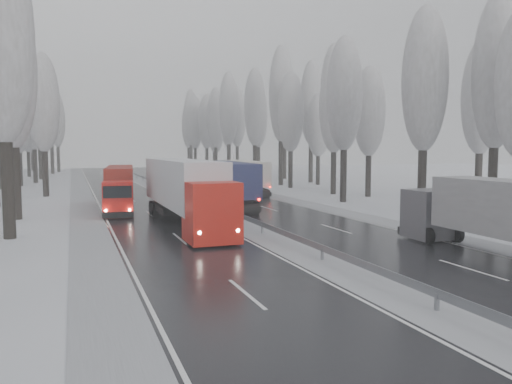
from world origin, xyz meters
TOP-DOWN VIEW (x-y plane):
  - ground at (0.00, 0.00)m, footprint 260.00×260.00m
  - carriageway_right at (5.25, 30.00)m, footprint 7.50×200.00m
  - carriageway_left at (-5.25, 30.00)m, footprint 7.50×200.00m
  - median_slush at (0.00, 30.00)m, footprint 3.00×200.00m
  - shoulder_right at (10.20, 30.00)m, footprint 2.40×200.00m
  - shoulder_left at (-10.20, 30.00)m, footprint 2.40×200.00m
  - median_guardrail at (0.00, 29.99)m, footprint 0.12×200.00m
  - tree_15 at (19.28, 12.71)m, footprint 3.60×3.60m
  - tree_16 at (15.04, 15.67)m, footprint 3.60×3.60m
  - tree_17 at (24.68, 19.67)m, footprint 3.60×3.60m
  - tree_18 at (14.51, 27.03)m, footprint 3.60×3.60m
  - tree_19 at (20.02, 31.03)m, footprint 3.60×3.60m
  - tree_20 at (17.90, 35.17)m, footprint 3.60×3.60m
  - tree_21 at (20.12, 39.17)m, footprint 3.60×3.60m
  - tree_22 at (17.02, 45.60)m, footprint 3.60×3.60m
  - tree_23 at (23.31, 49.60)m, footprint 3.60×3.60m
  - tree_24 at (17.90, 51.02)m, footprint 3.60×3.60m
  - tree_25 at (24.81, 55.02)m, footprint 3.60×3.60m
  - tree_26 at (17.56, 61.27)m, footprint 3.60×3.60m
  - tree_27 at (24.72, 65.27)m, footprint 3.60×3.60m
  - tree_28 at (16.34, 71.95)m, footprint 3.60×3.60m
  - tree_29 at (23.71, 75.95)m, footprint 3.60×3.60m
  - tree_30 at (16.56, 81.70)m, footprint 3.60×3.60m
  - tree_31 at (22.48, 85.70)m, footprint 3.60×3.60m
  - tree_32 at (16.63, 89.21)m, footprint 3.60×3.60m
  - tree_33 at (19.77, 93.21)m, footprint 3.60×3.60m
  - tree_34 at (15.73, 96.32)m, footprint 3.60×3.60m
  - tree_35 at (24.94, 100.32)m, footprint 3.60×3.60m
  - tree_36 at (17.04, 106.16)m, footprint 3.60×3.60m
  - tree_37 at (24.02, 110.16)m, footprint 3.60×3.60m
  - tree_38 at (18.73, 116.73)m, footprint 3.60×3.60m
  - tree_39 at (21.55, 120.73)m, footprint 3.60×3.60m
  - tree_56 at (-14.71, 15.70)m, footprint 3.60×3.60m
  - tree_58 at (-15.13, 24.57)m, footprint 3.60×3.60m
  - tree_62 at (-13.94, 43.73)m, footprint 3.60×3.60m
  - tree_64 at (-18.26, 52.71)m, footprint 3.60×3.60m
  - tree_66 at (-18.16, 62.35)m, footprint 3.60×3.60m
  - tree_67 at (-19.54, 66.35)m, footprint 3.60×3.60m
  - tree_68 at (-16.58, 69.11)m, footprint 3.60×3.60m
  - tree_69 at (-21.42, 73.11)m, footprint 3.60×3.60m
  - tree_70 at (-16.33, 79.19)m, footprint 3.60×3.60m
  - tree_71 at (-21.09, 83.19)m, footprint 3.60×3.60m
  - tree_72 at (-18.93, 88.54)m, footprint 3.60×3.60m
  - tree_73 at (-21.82, 92.54)m, footprint 3.60×3.60m
  - tree_74 at (-15.07, 99.33)m, footprint 3.60×3.60m
  - tree_75 at (-24.20, 103.33)m, footprint 3.60×3.60m
  - tree_76 at (-14.05, 108.72)m, footprint 3.60×3.60m
  - tree_77 at (-19.66, 112.72)m, footprint 3.60×3.60m
  - tree_78 at (-17.56, 115.31)m, footprint 3.60×3.60m
  - tree_79 at (-20.33, 119.31)m, footprint 3.60×3.60m
  - truck_blue_box at (2.29, 27.43)m, footprint 3.77×16.25m
  - truck_cream_box at (8.19, 39.90)m, footprint 3.43×15.45m
  - box_truck_distant at (6.81, 77.92)m, footprint 3.03×7.69m
  - truck_red_white at (-3.92, 16.49)m, footprint 2.91×17.87m
  - truck_red_red at (-7.12, 29.30)m, footprint 3.84×14.60m

SIDE VIEW (x-z plane):
  - ground at x=0.00m, z-range 0.00..0.00m
  - carriageway_right at x=5.25m, z-range 0.00..0.03m
  - carriageway_left at x=-5.25m, z-range 0.00..0.03m
  - median_slush at x=0.00m, z-range 0.00..0.04m
  - shoulder_right at x=10.20m, z-range 0.00..0.04m
  - shoulder_left at x=-10.20m, z-range 0.00..0.04m
  - median_guardrail at x=0.00m, z-range 0.22..0.98m
  - box_truck_distant at x=6.81m, z-range 0.03..2.83m
  - truck_red_red at x=-7.12m, z-range 0.31..4.02m
  - truck_cream_box at x=8.19m, z-range 0.33..4.26m
  - truck_blue_box at x=2.29m, z-range 0.35..4.48m
  - truck_red_white at x=-3.92m, z-range 0.38..4.96m
  - tree_23 at x=23.31m, z-range 1.99..15.54m
  - tree_77 at x=-19.66m, z-range 2.10..16.42m
  - tree_33 at x=19.77m, z-range 2.10..16.42m
  - tree_19 at x=20.02m, z-range 2.13..16.70m
  - tree_72 at x=-18.93m, z-range 2.21..17.31m
  - tree_66 at x=-18.16m, z-range 2.22..17.45m
  - tree_64 at x=-18.26m, z-range 2.25..17.67m
  - tree_17 at x=24.68m, z-range 2.27..17.80m
  - tree_20 at x=17.90m, z-range 2.29..18.00m
  - tree_22 at x=17.02m, z-range 2.31..18.17m
  - tree_62 at x=-13.94m, z-range 2.34..18.38m
  - tree_39 at x=21.55m, z-range 2.36..18.54m
  - tree_37 at x=24.02m, z-range 2.38..18.75m
  - tree_16 at x=15.04m, z-range 2.40..18.93m
  - tree_18 at x=14.51m, z-range 2.41..18.99m
  - tree_68 at x=-16.58m, z-range 2.42..19.07m
  - tree_79 at x=-20.33m, z-range 2.48..19.54m
  - tree_70 at x=-16.33m, z-range 2.48..19.57m
  - tree_67 at x=-19.54m, z-range 2.48..19.58m
  - tree_15 at x=19.28m, z-range 2.49..19.62m
  - tree_58 at x=-15.13m, z-range 2.50..19.71m
  - tree_73 at x=-21.82m, z-range 2.50..19.72m
  - tree_32 at x=16.63m, z-range 2.51..19.85m
  - tree_27 at x=24.72m, z-range 2.55..20.17m
  - tree_34 at x=15.73m, z-range 2.55..20.19m
  - tree_30 at x=16.56m, z-range 2.59..20.45m
  - tree_38 at x=18.73m, z-range 2.60..20.58m
  - tree_29 at x=23.71m, z-range 2.62..20.73m
  - tree_56 at x=-14.71m, z-range 2.62..20.75m
  - tree_35 at x=24.94m, z-range 2.64..20.89m
  - tree_76 at x=-14.05m, z-range 2.68..21.23m
  - tree_31 at x=22.48m, z-range 2.68..21.26m
  - tree_75 at x=-24.20m, z-range 2.69..21.29m
  - tree_21 at x=20.12m, z-range 2.69..21.31m
  - tree_26 at x=17.56m, z-range 2.71..21.49m
  - tree_69 at x=-21.42m, z-range 2.79..22.13m
  - tree_25 at x=24.81m, z-range 2.80..22.24m
  - tree_78 at x=-17.56m, z-range 2.81..22.37m
  - tree_71 at x=-21.09m, z-range 2.82..22.43m
  - tree_28 at x=16.34m, z-range 2.82..22.45m
  - tree_74 at x=-15.07m, z-range 2.83..22.52m
  - tree_36 at x=17.04m, z-range 2.91..23.13m
  - tree_24 at x=17.90m, z-range 2.94..23.43m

